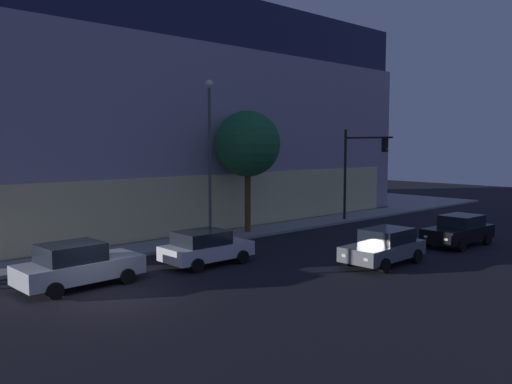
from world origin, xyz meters
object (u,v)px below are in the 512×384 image
at_px(modern_building, 146,121).
at_px(car_silver, 78,265).
at_px(street_lamp_sidewalk, 210,141).
at_px(car_white, 205,247).
at_px(car_grey, 384,246).
at_px(car_black, 459,230).
at_px(sidewalk_tree, 248,144).
at_px(traffic_light_far_corner, 359,161).

bearing_deg(modern_building, car_silver, -127.85).
relative_size(street_lamp_sidewalk, car_white, 2.15).
height_order(car_grey, car_black, car_black).
bearing_deg(street_lamp_sidewalk, car_silver, -157.35).
height_order(sidewalk_tree, car_grey, sidewalk_tree).
bearing_deg(car_silver, modern_building, 52.15).
xyz_separation_m(street_lamp_sidewalk, car_silver, (-9.18, -3.83, -4.69)).
distance_m(street_lamp_sidewalk, car_grey, 10.88).
xyz_separation_m(car_white, car_black, (12.62, -5.51, 0.02)).
height_order(modern_building, traffic_light_far_corner, modern_building).
xyz_separation_m(car_silver, car_black, (18.37, -5.82, -0.02)).
xyz_separation_m(sidewalk_tree, car_black, (5.91, -10.26, -4.56)).
relative_size(modern_building, car_black, 7.51).
height_order(sidewalk_tree, car_silver, sidewalk_tree).
bearing_deg(modern_building, car_grey, -92.55).
bearing_deg(car_black, car_grey, 178.43).
distance_m(street_lamp_sidewalk, sidewalk_tree, 3.34).
distance_m(traffic_light_far_corner, car_grey, 12.88).
bearing_deg(car_white, traffic_light_far_corner, 10.97).
distance_m(traffic_light_far_corner, street_lamp_sidewalk, 11.93).
bearing_deg(car_silver, traffic_light_far_corner, 7.18).
xyz_separation_m(modern_building, car_white, (-6.94, -16.63, -6.38)).
bearing_deg(street_lamp_sidewalk, sidewalk_tree, 10.56).
bearing_deg(modern_building, street_lamp_sidewalk, -105.69).
bearing_deg(sidewalk_tree, car_white, -144.72).
xyz_separation_m(street_lamp_sidewalk, car_white, (-3.43, -4.14, -4.74)).
relative_size(sidewalk_tree, car_black, 1.59).
relative_size(modern_building, car_silver, 7.30).
height_order(traffic_light_far_corner, car_silver, traffic_light_far_corner).
height_order(traffic_light_far_corner, sidewalk_tree, sidewalk_tree).
xyz_separation_m(street_lamp_sidewalk, car_black, (9.19, -9.65, -4.71)).
height_order(sidewalk_tree, car_white, sidewalk_tree).
height_order(traffic_light_far_corner, car_black, traffic_light_far_corner).
bearing_deg(sidewalk_tree, car_grey, -94.23).
relative_size(modern_building, sidewalk_tree, 4.71).
bearing_deg(traffic_light_far_corner, modern_building, 121.20).
bearing_deg(car_white, car_grey, -41.79).
distance_m(sidewalk_tree, car_black, 12.69).
distance_m(modern_building, sidewalk_tree, 12.02).
height_order(sidewalk_tree, car_black, sidewalk_tree).
distance_m(modern_building, car_white, 19.12).
distance_m(sidewalk_tree, car_silver, 13.98).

